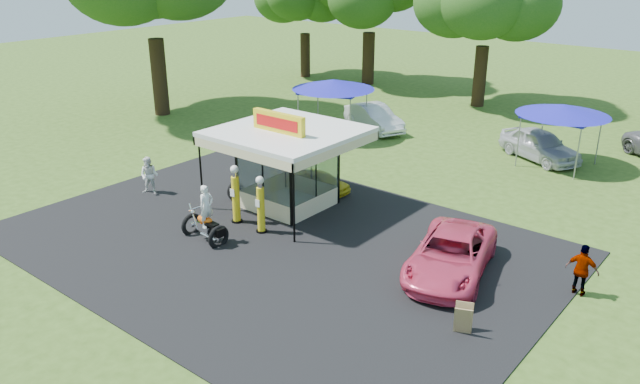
# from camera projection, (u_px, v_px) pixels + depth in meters

# --- Properties ---
(ground) EXTENTS (120.00, 120.00, 0.00)m
(ground) POSITION_uv_depth(u_px,v_px,m) (237.00, 262.00, 21.89)
(ground) COLOR #324E18
(ground) RESTS_ON ground
(asphalt_apron) EXTENTS (20.00, 14.00, 0.04)m
(asphalt_apron) POSITION_uv_depth(u_px,v_px,m) (275.00, 242.00, 23.33)
(asphalt_apron) COLOR black
(asphalt_apron) RESTS_ON ground
(gas_station_kiosk) EXTENTS (5.40, 5.40, 4.18)m
(gas_station_kiosk) POSITION_uv_depth(u_px,v_px,m) (288.00, 166.00, 26.02)
(gas_station_kiosk) COLOR white
(gas_station_kiosk) RESTS_ON ground
(gas_pump_left) EXTENTS (0.45, 0.45, 2.43)m
(gas_pump_left) POSITION_uv_depth(u_px,v_px,m) (236.00, 196.00, 24.63)
(gas_pump_left) COLOR black
(gas_pump_left) RESTS_ON ground
(gas_pump_right) EXTENTS (0.43, 0.43, 2.32)m
(gas_pump_right) POSITION_uv_depth(u_px,v_px,m) (261.00, 206.00, 23.77)
(gas_pump_right) COLOR black
(gas_pump_right) RESTS_ON ground
(motorcycle) EXTENTS (1.99, 1.04, 2.33)m
(motorcycle) POSITION_uv_depth(u_px,v_px,m) (206.00, 219.00, 23.16)
(motorcycle) COLOR black
(motorcycle) RESTS_ON ground
(spare_tires) EXTENTS (1.03, 0.86, 0.83)m
(spare_tires) POSITION_uv_depth(u_px,v_px,m) (236.00, 191.00, 27.13)
(spare_tires) COLOR black
(spare_tires) RESTS_ON ground
(a_frame_sign) EXTENTS (0.56, 0.63, 0.92)m
(a_frame_sign) POSITION_uv_depth(u_px,v_px,m) (463.00, 319.00, 17.71)
(a_frame_sign) COLOR #593819
(a_frame_sign) RESTS_ON ground
(kiosk_car) EXTENTS (2.82, 1.13, 0.96)m
(kiosk_car) POSITION_uv_depth(u_px,v_px,m) (321.00, 181.00, 28.09)
(kiosk_car) COLOR yellow
(kiosk_car) RESTS_ON ground
(pink_sedan) EXTENTS (3.62, 5.60, 1.43)m
(pink_sedan) POSITION_uv_depth(u_px,v_px,m) (451.00, 255.00, 20.88)
(pink_sedan) COLOR #DB3B61
(pink_sedan) RESTS_ON ground
(spectator_west) EXTENTS (1.05, 0.98, 1.72)m
(spectator_west) POSITION_uv_depth(u_px,v_px,m) (149.00, 176.00, 27.66)
(spectator_west) COLOR white
(spectator_west) RESTS_ON ground
(spectator_east_b) EXTENTS (1.04, 0.47, 1.75)m
(spectator_east_b) POSITION_uv_depth(u_px,v_px,m) (582.00, 270.00, 19.54)
(spectator_east_b) COLOR gray
(spectator_east_b) RESTS_ON ground
(bg_car_a) EXTENTS (4.93, 3.44, 1.54)m
(bg_car_a) POSITION_uv_depth(u_px,v_px,m) (374.00, 118.00, 37.41)
(bg_car_a) COLOR white
(bg_car_a) RESTS_ON ground
(bg_car_c) EXTENTS (5.02, 3.77, 1.59)m
(bg_car_c) POSITION_uv_depth(u_px,v_px,m) (540.00, 145.00, 32.20)
(bg_car_c) COLOR silver
(bg_car_c) RESTS_ON ground
(tent_west) EXTENTS (4.74, 4.74, 3.31)m
(tent_west) POSITION_uv_depth(u_px,v_px,m) (333.00, 85.00, 35.51)
(tent_west) COLOR gray
(tent_west) RESTS_ON ground
(tent_east) EXTENTS (4.51, 4.51, 3.15)m
(tent_east) POSITION_uv_depth(u_px,v_px,m) (563.00, 110.00, 30.57)
(tent_east) COLOR gray
(tent_east) RESTS_ON ground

